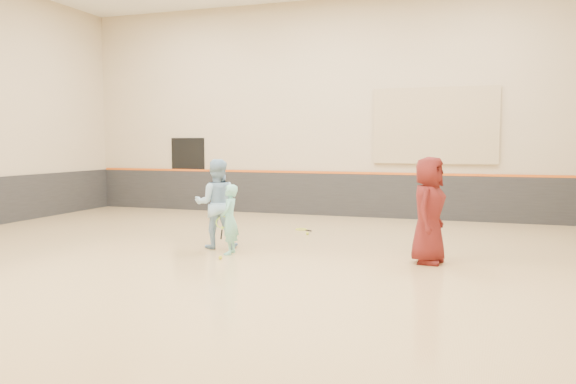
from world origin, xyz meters
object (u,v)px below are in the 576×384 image
(instructor, at_px, (216,204))
(spare_racket, at_px, (301,229))
(girl, at_px, (230,219))
(young_man, at_px, (429,210))

(instructor, height_order, spare_racket, instructor)
(girl, distance_m, spare_racket, 3.26)
(girl, height_order, young_man, young_man)
(young_man, height_order, spare_racket, young_man)
(girl, height_order, instructor, instructor)
(girl, bearing_deg, young_man, 85.43)
(girl, distance_m, instructor, 0.74)
(instructor, height_order, young_man, young_man)
(girl, xyz_separation_m, young_man, (3.53, 0.36, 0.26))
(instructor, bearing_deg, girl, 112.26)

